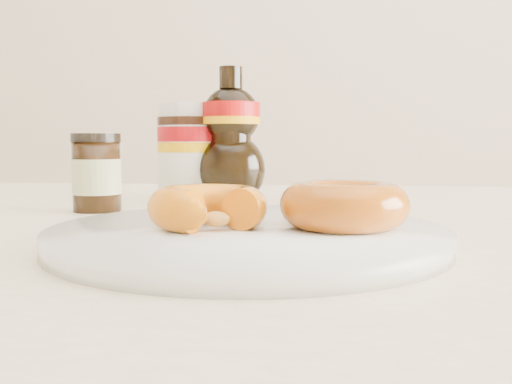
# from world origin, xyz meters

# --- Properties ---
(dining_table) EXTENTS (1.40, 0.90, 0.75)m
(dining_table) POSITION_xyz_m (0.00, 0.10, 0.67)
(dining_table) COLOR #FCEBC0
(dining_table) RESTS_ON ground
(plate) EXTENTS (0.29, 0.29, 0.01)m
(plate) POSITION_xyz_m (0.07, -0.04, 0.76)
(plate) COLOR white
(plate) RESTS_ON dining_table
(donut_bitten) EXTENTS (0.11, 0.11, 0.03)m
(donut_bitten) POSITION_xyz_m (0.04, -0.05, 0.78)
(donut_bitten) COLOR orange
(donut_bitten) RESTS_ON plate
(donut_whole) EXTENTS (0.12, 0.12, 0.03)m
(donut_whole) POSITION_xyz_m (0.14, -0.04, 0.78)
(donut_whole) COLOR #A9570A
(donut_whole) RESTS_ON plate
(nutella_jar) EXTENTS (0.09, 0.09, 0.13)m
(nutella_jar) POSITION_xyz_m (-0.05, 0.28, 0.82)
(nutella_jar) COLOR white
(nutella_jar) RESTS_ON dining_table
(syrup_bottle) EXTENTS (0.11, 0.10, 0.17)m
(syrup_bottle) POSITION_xyz_m (0.01, 0.26, 0.83)
(syrup_bottle) COLOR black
(syrup_bottle) RESTS_ON dining_table
(dark_jar) EXTENTS (0.05, 0.05, 0.08)m
(dark_jar) POSITION_xyz_m (-0.12, 0.14, 0.79)
(dark_jar) COLOR black
(dark_jar) RESTS_ON dining_table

